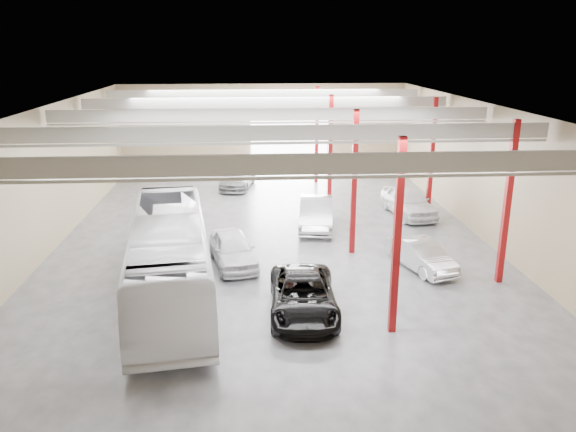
{
  "coord_description": "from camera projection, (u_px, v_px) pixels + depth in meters",
  "views": [
    {
      "loc": [
        -1.17,
        -27.73,
        9.81
      ],
      "look_at": [
        0.58,
        -2.85,
        2.2
      ],
      "focal_mm": 35.0,
      "sensor_mm": 36.0,
      "label": 1
    }
  ],
  "objects": [
    {
      "name": "depot_shell",
      "position": [
        275.0,
        145.0,
        28.41
      ],
      "size": [
        22.12,
        32.12,
        7.06
      ],
      "color": "#424247",
      "rests_on": "ground"
    },
    {
      "name": "coach_bus",
      "position": [
        170.0,
        257.0,
        22.37
      ],
      "size": [
        4.42,
        12.6,
        3.44
      ],
      "primitive_type": "imported",
      "rotation": [
        0.0,
        0.0,
        0.13
      ],
      "color": "white",
      "rests_on": "ground"
    },
    {
      "name": "black_sedan",
      "position": [
        303.0,
        296.0,
        21.19
      ],
      "size": [
        2.69,
        5.46,
        1.49
      ],
      "primitive_type": "imported",
      "rotation": [
        0.0,
        0.0,
        -0.04
      ],
      "color": "black",
      "rests_on": "ground"
    },
    {
      "name": "car_row_a",
      "position": [
        233.0,
        249.0,
        25.96
      ],
      "size": [
        2.67,
        4.75,
        1.52
      ],
      "primitive_type": "imported",
      "rotation": [
        0.0,
        0.0,
        0.2
      ],
      "color": "silver",
      "rests_on": "ground"
    },
    {
      "name": "car_row_b",
      "position": [
        316.0,
        213.0,
        31.2
      ],
      "size": [
        2.45,
        5.3,
        1.68
      ],
      "primitive_type": "imported",
      "rotation": [
        0.0,
        0.0,
        -0.13
      ],
      "color": "#B6B7BB",
      "rests_on": "ground"
    },
    {
      "name": "car_row_c",
      "position": [
        238.0,
        178.0,
        40.17
      ],
      "size": [
        2.87,
        5.13,
        1.4
      ],
      "primitive_type": "imported",
      "rotation": [
        0.0,
        0.0,
        -0.2
      ],
      "color": "gray",
      "rests_on": "ground"
    },
    {
      "name": "car_right_near",
      "position": [
        421.0,
        255.0,
        25.48
      ],
      "size": [
        2.54,
        4.26,
        1.33
      ],
      "primitive_type": "imported",
      "rotation": [
        0.0,
        0.0,
        0.3
      ],
      "color": "silver",
      "rests_on": "ground"
    },
    {
      "name": "car_right_far",
      "position": [
        409.0,
        201.0,
        33.53
      ],
      "size": [
        2.67,
        5.27,
        1.72
      ],
      "primitive_type": "imported",
      "rotation": [
        0.0,
        0.0,
        0.13
      ],
      "color": "silver",
      "rests_on": "ground"
    }
  ]
}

